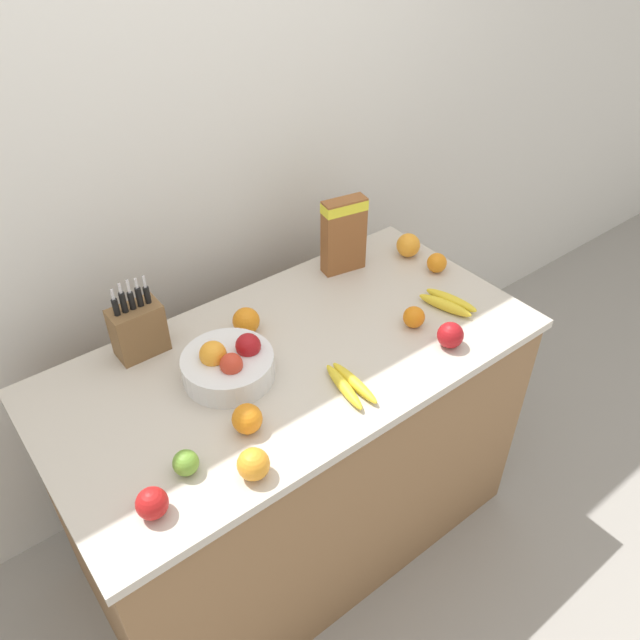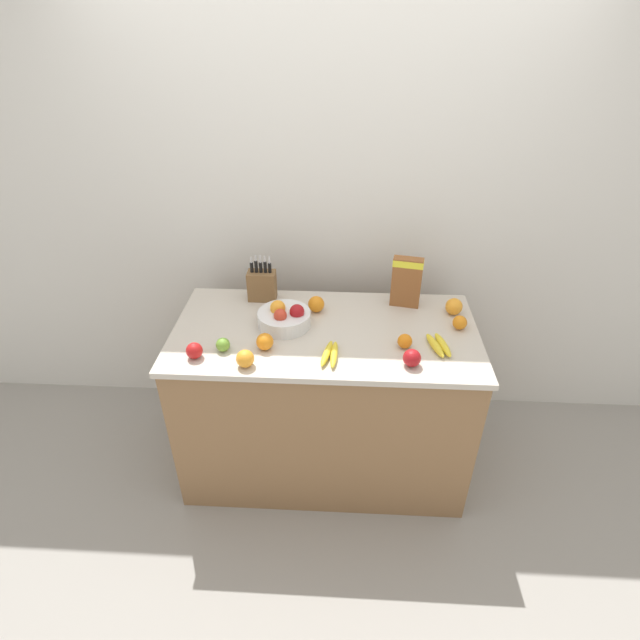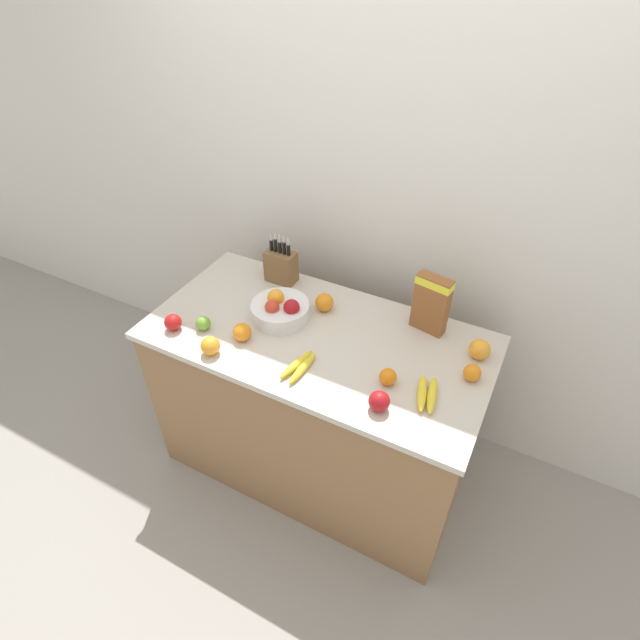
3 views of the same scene
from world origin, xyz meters
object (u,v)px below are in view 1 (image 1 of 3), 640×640
at_px(orange_front_center, 247,419).
at_px(apple_middle, 152,503).
at_px(fruit_bowl, 228,364).
at_px(banana_bunch_left, 349,385).
at_px(orange_front_right, 414,317).
at_px(orange_mid_left, 437,263).
at_px(orange_by_cereal, 408,245).
at_px(apple_front, 186,463).
at_px(apple_rightmost, 450,335).
at_px(orange_back_center, 253,464).
at_px(orange_near_bowl, 246,321).
at_px(banana_bunch_right, 448,303).
at_px(cereal_box, 344,232).
at_px(knife_block, 138,329).

bearing_deg(orange_front_center, apple_middle, -164.87).
bearing_deg(fruit_bowl, banana_bunch_left, -46.32).
height_order(orange_front_right, orange_mid_left, orange_mid_left).
bearing_deg(orange_by_cereal, apple_front, -161.15).
bearing_deg(apple_rightmost, fruit_bowl, 154.02).
xyz_separation_m(orange_back_center, orange_near_bowl, (0.29, 0.48, 0.00)).
bearing_deg(apple_middle, banana_bunch_right, 6.68).
distance_m(apple_front, orange_near_bowl, 0.56).
bearing_deg(cereal_box, banana_bunch_right, -61.43).
height_order(knife_block, orange_mid_left, knife_block).
height_order(banana_bunch_left, orange_back_center, orange_back_center).
bearing_deg(apple_middle, apple_front, 27.17).
bearing_deg(fruit_bowl, banana_bunch_right, -11.89).
bearing_deg(orange_by_cereal, cereal_box, 162.29).
bearing_deg(banana_bunch_left, orange_back_center, -166.88).
bearing_deg(orange_front_center, orange_by_cereal, 21.15).
height_order(cereal_box, orange_back_center, cereal_box).
height_order(banana_bunch_left, orange_front_center, orange_front_center).
bearing_deg(banana_bunch_left, orange_front_right, 15.16).
distance_m(banana_bunch_left, orange_by_cereal, 0.75).
xyz_separation_m(knife_block, orange_front_center, (0.08, -0.46, -0.05)).
bearing_deg(apple_rightmost, cereal_box, 88.41).
relative_size(fruit_bowl, orange_by_cereal, 3.03).
bearing_deg(apple_front, orange_near_bowl, 42.04).
xyz_separation_m(orange_mid_left, orange_front_center, (-0.94, -0.22, 0.01)).
relative_size(apple_front, orange_by_cereal, 0.75).
height_order(cereal_box, apple_rightmost, cereal_box).
distance_m(orange_front_right, orange_front_center, 0.66).
xyz_separation_m(knife_block, orange_back_center, (0.01, -0.60, -0.05)).
bearing_deg(apple_rightmost, orange_front_center, 172.41).
height_order(knife_block, fruit_bowl, knife_block).
xyz_separation_m(banana_bunch_left, orange_front_right, (0.35, 0.09, 0.02)).
bearing_deg(banana_bunch_left, orange_near_bowl, 102.72).
xyz_separation_m(cereal_box, apple_front, (-0.88, -0.46, -0.12)).
bearing_deg(orange_back_center, orange_near_bowl, 59.21).
relative_size(banana_bunch_right, orange_near_bowl, 2.33).
bearing_deg(orange_by_cereal, orange_near_bowl, -178.95).
bearing_deg(orange_by_cereal, orange_mid_left, -87.45).
xyz_separation_m(cereal_box, orange_front_right, (-0.03, -0.39, -0.12)).
distance_m(knife_block, apple_rightmost, 0.94).
bearing_deg(orange_front_center, orange_front_right, 4.13).
height_order(banana_bunch_right, orange_near_bowl, orange_near_bowl).
bearing_deg(banana_bunch_right, knife_block, 155.12).
distance_m(cereal_box, orange_front_center, 0.82).
bearing_deg(apple_middle, orange_front_center, 15.13).
bearing_deg(banana_bunch_right, banana_bunch_left, -169.45).
xyz_separation_m(apple_middle, orange_front_right, (0.96, 0.13, -0.00)).
xyz_separation_m(fruit_bowl, banana_bunch_right, (0.75, -0.16, -0.03)).
bearing_deg(knife_block, orange_back_center, -88.75).
height_order(cereal_box, orange_front_right, cereal_box).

